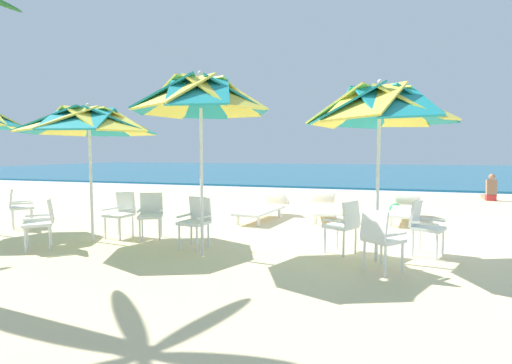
% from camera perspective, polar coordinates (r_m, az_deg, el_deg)
% --- Properties ---
extents(ground_plane, '(80.00, 80.00, 0.00)m').
position_cam_1_polar(ground_plane, '(8.49, 15.40, -6.89)').
color(ground_plane, beige).
extents(sea, '(80.00, 36.00, 0.10)m').
position_cam_1_polar(sea, '(35.47, 16.82, 1.59)').
color(sea, '#19607F').
rests_on(sea, ground).
extents(surf_foam, '(80.00, 0.70, 0.01)m').
position_cam_1_polar(surf_foam, '(17.21, 16.35, -1.26)').
color(surf_foam, white).
rests_on(surf_foam, ground).
extents(beach_umbrella_0, '(2.19, 2.19, 2.70)m').
position_cam_1_polar(beach_umbrella_0, '(6.04, 17.75, 10.47)').
color(beach_umbrella_0, silver).
rests_on(beach_umbrella_0, ground).
extents(plastic_chair_0, '(0.61, 0.60, 0.87)m').
position_cam_1_polar(plastic_chair_0, '(6.40, 12.87, -5.98)').
color(plastic_chair_0, white).
rests_on(plastic_chair_0, ground).
extents(plastic_chair_1, '(0.60, 0.57, 0.87)m').
position_cam_1_polar(plastic_chair_1, '(6.71, 23.51, -5.76)').
color(plastic_chair_1, white).
rests_on(plastic_chair_1, ground).
extents(plastic_chair_2, '(0.63, 0.63, 0.87)m').
position_cam_1_polar(plastic_chair_2, '(5.57, 17.86, -7.63)').
color(plastic_chair_2, white).
rests_on(plastic_chair_2, ground).
extents(beach_umbrella_1, '(2.17, 2.17, 2.89)m').
position_cam_1_polar(beach_umbrella_1, '(6.15, -8.16, 12.21)').
color(beach_umbrella_1, silver).
rests_on(beach_umbrella_1, ground).
extents(plastic_chair_3, '(0.50, 0.52, 0.87)m').
position_cam_1_polar(plastic_chair_3, '(6.74, -8.82, -5.40)').
color(plastic_chair_3, white).
rests_on(plastic_chair_3, ground).
extents(beach_umbrella_2, '(2.43, 2.43, 2.52)m').
position_cam_1_polar(beach_umbrella_2, '(7.64, -23.39, 8.12)').
color(beach_umbrella_2, silver).
rests_on(beach_umbrella_2, ground).
extents(plastic_chair_4, '(0.63, 0.63, 0.87)m').
position_cam_1_polar(plastic_chair_4, '(7.47, -28.98, -4.94)').
color(plastic_chair_4, white).
rests_on(plastic_chair_4, ground).
extents(plastic_chair_5, '(0.59, 0.61, 0.87)m').
position_cam_1_polar(plastic_chair_5, '(7.61, -15.25, -4.38)').
color(plastic_chair_5, white).
rests_on(plastic_chair_5, ground).
extents(plastic_chair_6, '(0.48, 0.51, 0.87)m').
position_cam_1_polar(plastic_chair_6, '(7.92, -19.24, -4.13)').
color(plastic_chair_6, white).
rests_on(plastic_chair_6, ground).
extents(plastic_chair_7, '(0.63, 0.63, 0.87)m').
position_cam_1_polar(plastic_chair_7, '(9.85, -31.67, -2.92)').
color(plastic_chair_7, white).
rests_on(plastic_chair_7, ground).
extents(sun_lounger_0, '(0.88, 2.20, 0.62)m').
position_cam_1_polar(sun_lounger_0, '(9.92, 21.22, -3.78)').
color(sun_lounger_0, white).
rests_on(sun_lounger_0, ground).
extents(sun_lounger_1, '(0.99, 2.22, 0.62)m').
position_cam_1_polar(sun_lounger_1, '(9.78, 10.15, -3.66)').
color(sun_lounger_1, white).
rests_on(sun_lounger_1, ground).
extents(sun_lounger_2, '(0.90, 2.21, 0.62)m').
position_cam_1_polar(sun_lounger_2, '(9.44, 1.05, -3.88)').
color(sun_lounger_2, white).
rests_on(sun_lounger_2, ground).
extents(beach_ball, '(0.31, 0.31, 0.31)m').
position_cam_1_polar(beach_ball, '(10.76, 19.86, -3.80)').
color(beach_ball, '#2D8C4C').
rests_on(beach_ball, ground).
extents(beachgoer_seated, '(0.30, 0.93, 0.92)m').
position_cam_1_polar(beachgoer_seated, '(15.54, 31.21, -1.24)').
color(beachgoer_seated, red).
rests_on(beachgoer_seated, ground).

